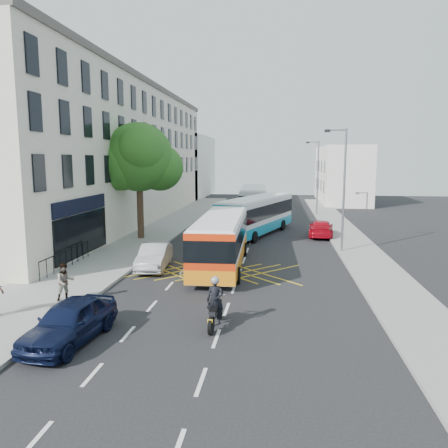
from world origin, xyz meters
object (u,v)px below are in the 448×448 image
(bus_near, at_px, (221,240))
(bus_far, at_px, (253,201))
(motorbike, at_px, (215,303))
(lamp_near, at_px, (343,184))
(parked_car_blue, at_px, (70,322))
(red_hatchback, at_px, (321,228))
(distant_car_grey, at_px, (262,199))
(distant_car_dark, at_px, (283,200))
(bus_mid, at_px, (257,215))
(pedestrian_near, at_px, (65,282))
(parked_car_silver, at_px, (154,257))
(street_tree, at_px, (139,158))
(distant_car_silver, at_px, (283,202))
(lamp_far, at_px, (317,174))

(bus_near, distance_m, bus_far, 22.91)
(bus_far, relative_size, motorbike, 5.26)
(bus_near, bearing_deg, lamp_near, 30.99)
(parked_car_blue, height_order, red_hatchback, parked_car_blue)
(distant_car_grey, relative_size, distant_car_dark, 1.02)
(bus_mid, height_order, pedestrian_near, bus_mid)
(bus_near, relative_size, bus_far, 0.92)
(distant_car_dark, bearing_deg, bus_near, 88.09)
(lamp_near, bearing_deg, red_hatchback, 96.51)
(parked_car_silver, xyz_separation_m, pedestrian_near, (-2.10, -6.38, 0.26))
(lamp_near, xyz_separation_m, distant_car_dark, (-3.53, 30.08, -3.90))
(street_tree, relative_size, distant_car_dark, 2.01)
(distant_car_grey, xyz_separation_m, distant_car_silver, (2.96, -2.99, 0.01))
(street_tree, distance_m, parked_car_silver, 10.93)
(pedestrian_near, bearing_deg, motorbike, -57.87)
(parked_car_silver, bearing_deg, bus_mid, 61.65)
(lamp_far, height_order, bus_mid, lamp_far)
(motorbike, distance_m, distant_car_silver, 42.82)
(bus_far, bearing_deg, bus_mid, -87.78)
(street_tree, distance_m, distant_car_silver, 28.69)
(distant_car_grey, bearing_deg, distant_car_dark, -29.65)
(lamp_far, bearing_deg, bus_far, -165.41)
(motorbike, distance_m, distant_car_grey, 45.71)
(street_tree, distance_m, distant_car_grey, 30.48)
(lamp_far, distance_m, bus_near, 25.95)
(parked_car_silver, height_order, distant_car_dark, distant_car_dark)
(bus_near, bearing_deg, lamp_far, 71.90)
(lamp_far, height_order, red_hatchback, lamp_far)
(lamp_far, relative_size, bus_mid, 0.71)
(parked_car_silver, distance_m, pedestrian_near, 6.72)
(bus_mid, bearing_deg, parked_car_blue, -84.28)
(distant_car_silver, relative_size, pedestrian_near, 2.27)
(lamp_near, xyz_separation_m, bus_far, (-6.87, 18.21, -2.92))
(bus_near, xyz_separation_m, distant_car_grey, (0.89, 36.46, -0.94))
(lamp_near, xyz_separation_m, pedestrian_near, (-13.20, -12.08, -3.65))
(bus_mid, relative_size, pedestrian_near, 6.91)
(bus_near, distance_m, red_hatchback, 12.72)
(lamp_far, relative_size, parked_car_silver, 1.88)
(bus_near, distance_m, distant_car_grey, 36.48)
(parked_car_blue, distance_m, parked_car_silver, 10.20)
(street_tree, bearing_deg, parked_car_blue, -79.17)
(lamp_far, height_order, distant_car_silver, lamp_far)
(parked_car_silver, height_order, pedestrian_near, pedestrian_near)
(bus_mid, relative_size, motorbike, 5.13)
(parked_car_blue, distance_m, pedestrian_near, 4.36)
(lamp_far, bearing_deg, parked_car_blue, -107.17)
(bus_far, distance_m, parked_car_silver, 24.31)
(distant_car_grey, bearing_deg, parked_car_silver, -97.08)
(lamp_near, relative_size, parked_car_silver, 1.88)
(red_hatchback, relative_size, pedestrian_near, 2.82)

